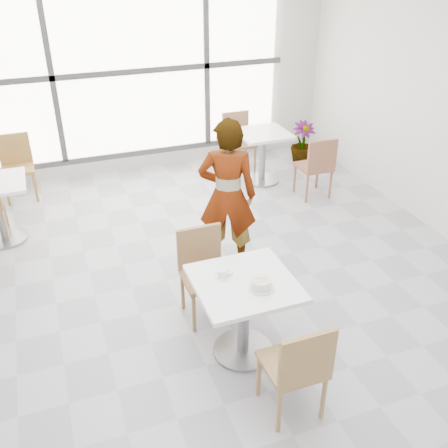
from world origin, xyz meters
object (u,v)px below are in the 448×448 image
object	(u,v)px
main_table	(244,304)
coffee_cup	(222,273)
chair_near	(298,365)
oatmeal_bowl	(261,284)
chair_far	(203,267)
plant_right	(302,143)
bg_chair_right_near	(317,164)
bg_table_right	(263,150)
bg_chair_right_far	(238,137)
person	(227,196)
bg_chair_left_far	(17,162)

from	to	relation	value
main_table	coffee_cup	size ratio (longest dim) A/B	5.03
chair_near	oatmeal_bowl	size ratio (longest dim) A/B	4.14
chair_far	plant_right	size ratio (longest dim) A/B	1.31
bg_chair_right_near	plant_right	size ratio (longest dim) A/B	1.31
main_table	bg_table_right	world-z (taller)	same
bg_chair_right_far	person	bearing A→B (deg)	-114.09
bg_chair_left_far	bg_chair_right_far	size ratio (longest dim) A/B	1.00
coffee_cup	person	size ratio (longest dim) A/B	0.10
person	oatmeal_bowl	bearing A→B (deg)	102.84
oatmeal_bowl	bg_chair_right_near	distance (m)	3.25
chair_near	coffee_cup	xyz separation A→B (m)	(-0.25, 0.88, 0.28)
person	bg_chair_left_far	world-z (taller)	person
coffee_cup	bg_table_right	xyz separation A→B (m)	(1.75, 3.08, -0.29)
bg_table_right	coffee_cup	bearing A→B (deg)	-119.62
coffee_cup	plant_right	world-z (taller)	coffee_cup
person	bg_chair_right_near	xyz separation A→B (m)	(1.70, 1.09, -0.33)
oatmeal_bowl	bg_chair_right_far	bearing A→B (deg)	70.79
oatmeal_bowl	coffee_cup	xyz separation A→B (m)	(-0.23, 0.25, -0.01)
chair_near	bg_chair_right_near	xyz separation A→B (m)	(1.95, 3.18, 0.00)
bg_chair_right_far	plant_right	size ratio (longest dim) A/B	1.31
coffee_cup	person	xyz separation A→B (m)	(0.50, 1.22, 0.05)
bg_chair_right_near	bg_chair_left_far	bearing A→B (deg)	-21.25
bg_table_right	bg_chair_right_near	xyz separation A→B (m)	(0.46, -0.77, 0.01)
coffee_cup	chair_far	bearing A→B (deg)	89.61
coffee_cup	plant_right	size ratio (longest dim) A/B	0.24
bg_chair_right_far	plant_right	distance (m)	1.06
chair_far	oatmeal_bowl	xyz separation A→B (m)	(0.23, -0.78, 0.29)
bg_chair_right_near	bg_chair_right_far	xyz separation A→B (m)	(-0.62, 1.34, 0.00)
chair_near	coffee_cup	distance (m)	0.95
main_table	oatmeal_bowl	world-z (taller)	oatmeal_bowl
person	bg_chair_right_far	bearing A→B (deg)	-90.74
chair_far	person	world-z (taller)	person
chair_near	chair_far	world-z (taller)	same
oatmeal_bowl	plant_right	size ratio (longest dim) A/B	0.32
chair_near	bg_chair_right_near	size ratio (longest dim) A/B	1.00
oatmeal_bowl	person	world-z (taller)	person
person	bg_table_right	size ratio (longest dim) A/B	2.21
chair_near	coffee_cup	size ratio (longest dim) A/B	5.47
chair_near	plant_right	xyz separation A→B (m)	(2.37, 4.36, -0.17)
chair_far	bg_table_right	world-z (taller)	chair_far
plant_right	chair_far	bearing A→B (deg)	-131.56
chair_far	bg_chair_right_near	world-z (taller)	same
bg_chair_left_far	plant_right	size ratio (longest dim) A/B	1.31
plant_right	bg_chair_right_near	bearing A→B (deg)	-109.67
main_table	chair_far	bearing A→B (deg)	101.95
main_table	plant_right	xyz separation A→B (m)	(2.48, 3.61, -0.19)
person	bg_chair_right_near	distance (m)	2.05
oatmeal_bowl	plant_right	world-z (taller)	oatmeal_bowl
bg_chair_right_near	bg_chair_right_far	world-z (taller)	same
main_table	bg_chair_left_far	xyz separation A→B (m)	(-1.73, 3.91, -0.02)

